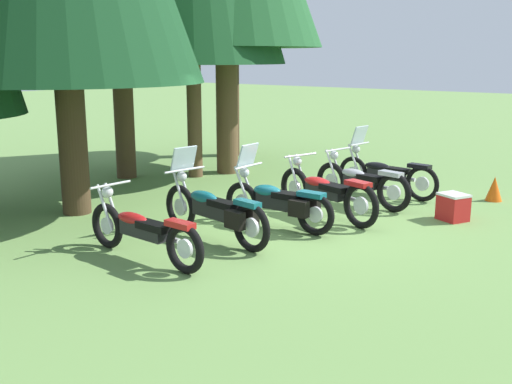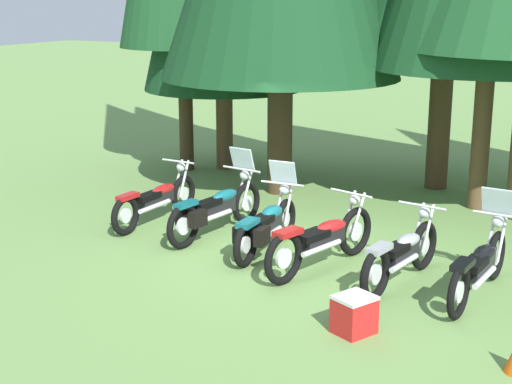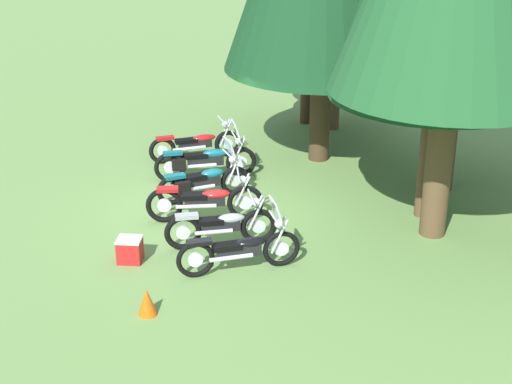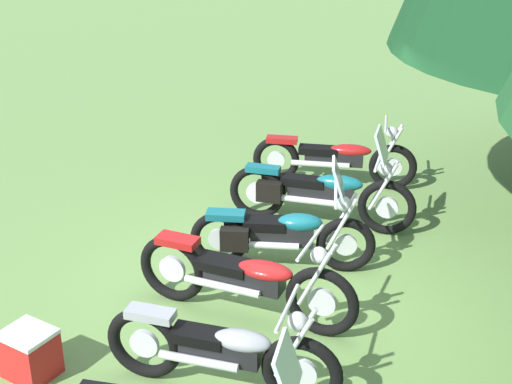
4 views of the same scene
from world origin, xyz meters
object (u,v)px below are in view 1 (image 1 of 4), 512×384
motorcycle_1 (215,210)px  motorcycle_2 (279,201)px  motorcycle_4 (361,182)px  picnic_cooler (453,207)px  motorcycle_0 (143,231)px  motorcycle_3 (326,192)px  motorcycle_5 (385,173)px  traffic_cone (494,189)px

motorcycle_1 → motorcycle_2: motorcycle_1 is taller
motorcycle_1 → motorcycle_4: 3.46m
motorcycle_1 → picnic_cooler: (3.39, -2.44, -0.24)m
motorcycle_0 → motorcycle_3: 3.58m
motorcycle_3 → motorcycle_4: bearing=-76.3°
motorcycle_5 → traffic_cone: size_ratio=4.80×
picnic_cooler → traffic_cone: (1.92, -0.09, 0.00)m
motorcycle_2 → picnic_cooler: (2.26, -2.07, -0.22)m
motorcycle_2 → motorcycle_3: motorcycle_2 is taller
motorcycle_4 → picnic_cooler: 1.81m
motorcycle_0 → motorcycle_5: motorcycle_5 is taller
traffic_cone → motorcycle_4: bearing=135.4°
motorcycle_2 → motorcycle_3: 1.08m
motorcycle_3 → traffic_cone: (3.12, -1.92, -0.22)m
motorcycle_0 → motorcycle_1: bearing=-95.0°
picnic_cooler → motorcycle_5: bearing=59.9°
motorcycle_0 → motorcycle_4: bearing=-97.8°
motorcycle_0 → traffic_cone: 7.14m
motorcycle_0 → motorcycle_3: motorcycle_3 is taller
motorcycle_2 → traffic_cone: motorcycle_2 is taller
motorcycle_5 → motorcycle_1: bearing=86.8°
motorcycle_1 → motorcycle_5: bearing=-90.3°
motorcycle_5 → motorcycle_4: bearing=96.2°
motorcycle_5 → picnic_cooler: (-1.06, -1.82, -0.22)m
motorcycle_1 → traffic_cone: size_ratio=5.01×
motorcycle_5 → motorcycle_2: bearing=90.5°
motorcycle_2 → motorcycle_5: size_ratio=0.93×
motorcycle_3 → picnic_cooler: (1.21, -1.82, -0.23)m
motorcycle_2 → motorcycle_5: bearing=-96.4°
picnic_cooler → motorcycle_2: bearing=137.5°
motorcycle_1 → motorcycle_3: motorcycle_1 is taller
motorcycle_3 → motorcycle_2: bearing=91.8°
motorcycle_0 → traffic_cone: motorcycle_0 is taller
motorcycle_4 → traffic_cone: bearing=-125.7°
picnic_cooler → traffic_cone: bearing=-2.8°
motorcycle_3 → picnic_cooler: 2.20m
motorcycle_1 → picnic_cooler: 4.19m
picnic_cooler → traffic_cone: size_ratio=1.20×
motorcycle_5 → picnic_cooler: motorcycle_5 is taller
motorcycle_2 → motorcycle_3: bearing=-105.3°
motorcycle_3 → motorcycle_4: size_ratio=1.09×
motorcycle_4 → picnic_cooler: (-0.00, -1.80, -0.20)m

